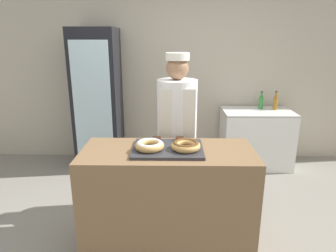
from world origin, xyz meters
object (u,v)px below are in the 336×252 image
object	(u,v)px
beverage_fridge	(98,100)
serving_tray	(168,149)
donut_light_glaze	(150,145)
brownie_back_right	(180,139)
brownie_back_left	(157,139)
bottle_amber	(275,102)
donut_chocolate_glaze	(186,145)
chest_freezer	(256,138)
bottle_green	(261,102)
baker_person	(177,133)

from	to	relation	value
beverage_fridge	serving_tray	bearing A→B (deg)	-60.32
serving_tray	beverage_fridge	world-z (taller)	beverage_fridge
donut_light_glaze	beverage_fridge	world-z (taller)	beverage_fridge
donut_light_glaze	brownie_back_right	distance (m)	0.33
beverage_fridge	brownie_back_right	bearing A→B (deg)	-55.23
serving_tray	brownie_back_left	bearing A→B (deg)	121.01
bottle_amber	brownie_back_left	bearing A→B (deg)	-133.61
bottle_amber	serving_tray	bearing A→B (deg)	-129.00
donut_chocolate_glaze	brownie_back_left	distance (m)	0.33
donut_light_glaze	bottle_amber	xyz separation A→B (m)	(1.64, 1.88, -0.04)
serving_tray	donut_chocolate_glaze	distance (m)	0.16
donut_light_glaze	chest_freezer	world-z (taller)	donut_light_glaze
donut_chocolate_glaze	brownie_back_left	bearing A→B (deg)	139.83
donut_light_glaze	bottle_green	bearing A→B (deg)	53.22
brownie_back_left	bottle_amber	distance (m)	2.31
brownie_back_right	beverage_fridge	bearing A→B (deg)	124.77
serving_tray	baker_person	xyz separation A→B (m)	(0.08, 0.57, -0.04)
baker_person	brownie_back_right	bearing A→B (deg)	-87.29
baker_person	brownie_back_left	bearing A→B (deg)	-114.95
bottle_green	donut_chocolate_glaze	bearing A→B (deg)	-120.81
brownie_back_left	donut_chocolate_glaze	bearing A→B (deg)	-40.17
brownie_back_left	chest_freezer	world-z (taller)	brownie_back_left
brownie_back_left	brownie_back_right	distance (m)	0.20
brownie_back_left	beverage_fridge	world-z (taller)	beverage_fridge
brownie_back_left	bottle_amber	bearing A→B (deg)	46.39
brownie_back_right	bottle_amber	size ratio (longest dim) A/B	0.27
serving_tray	brownie_back_right	xyz separation A→B (m)	(0.10, 0.17, 0.03)
brownie_back_right	bottle_amber	distance (m)	2.17
brownie_back_left	bottle_green	bearing A→B (deg)	50.93
donut_light_glaze	beverage_fridge	size ratio (longest dim) A/B	0.12
serving_tray	baker_person	world-z (taller)	baker_person
serving_tray	baker_person	distance (m)	0.57
brownie_back_right	baker_person	xyz separation A→B (m)	(-0.02, 0.40, -0.07)
brownie_back_right	baker_person	bearing A→B (deg)	92.71
brownie_back_right	beverage_fridge	distance (m)	1.94
bottle_green	chest_freezer	bearing A→B (deg)	-118.27
donut_light_glaze	chest_freezer	bearing A→B (deg)	52.64
donut_light_glaze	brownie_back_left	bearing A→B (deg)	77.80
chest_freezer	bottle_green	size ratio (longest dim) A/B	3.87
serving_tray	bottle_amber	world-z (taller)	bottle_amber
donut_chocolate_glaze	beverage_fridge	size ratio (longest dim) A/B	0.12
donut_light_glaze	bottle_green	xyz separation A→B (m)	(1.45, 1.95, -0.05)
donut_chocolate_glaze	bottle_green	distance (m)	2.27
brownie_back_left	serving_tray	bearing A→B (deg)	-58.99
donut_light_glaze	brownie_back_left	size ratio (longest dim) A/B	3.36
bottle_green	brownie_back_left	bearing A→B (deg)	-129.07
brownie_back_left	beverage_fridge	size ratio (longest dim) A/B	0.04
donut_light_glaze	donut_chocolate_glaze	size ratio (longest dim) A/B	1.00
serving_tray	beverage_fridge	xyz separation A→B (m)	(-1.00, 1.76, 0.05)
serving_tray	donut_light_glaze	size ratio (longest dim) A/B	2.43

